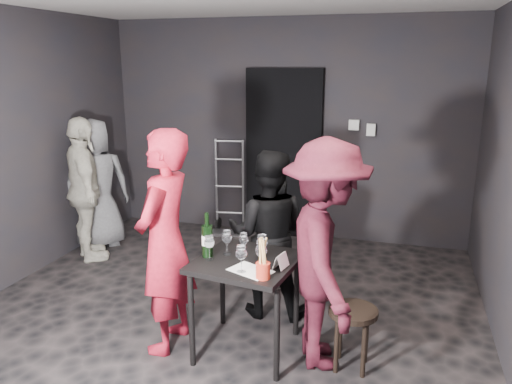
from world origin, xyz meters
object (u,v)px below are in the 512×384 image
(hand_truck, at_px, (229,216))
(stool, at_px, (353,321))
(woman_black, at_px, (268,236))
(tasting_table, at_px, (247,272))
(man_maroon, at_px, (326,241))
(server_red, at_px, (164,226))
(bystander_grey, at_px, (97,182))
(wine_bottle, at_px, (207,240))
(breadstick_cup, at_px, (263,259))
(bystander_cream, at_px, (84,185))

(hand_truck, height_order, stool, hand_truck)
(stool, relative_size, woman_black, 0.32)
(tasting_table, relative_size, stool, 1.60)
(stool, distance_m, man_maroon, 0.61)
(hand_truck, bearing_deg, server_red, -90.23)
(stool, bearing_deg, man_maroon, 170.65)
(bystander_grey, relative_size, wine_bottle, 4.61)
(woman_black, distance_m, breadstick_cup, 0.94)
(bystander_grey, xyz_separation_m, wine_bottle, (2.09, -1.66, 0.09))
(bystander_grey, xyz_separation_m, breadstick_cup, (2.59, -1.91, 0.09))
(bystander_cream, height_order, wine_bottle, bystander_cream)
(bystander_grey, bearing_deg, hand_truck, 172.64)
(server_red, height_order, man_maroon, server_red)
(tasting_table, distance_m, server_red, 0.71)
(tasting_table, xyz_separation_m, wine_bottle, (-0.30, -0.03, 0.23))
(woman_black, distance_m, bystander_grey, 2.59)
(hand_truck, distance_m, tasting_table, 2.79)
(man_maroon, relative_size, bystander_grey, 1.19)
(stool, bearing_deg, hand_truck, 126.13)
(woman_black, xyz_separation_m, wine_bottle, (-0.29, -0.65, 0.16))
(tasting_table, distance_m, wine_bottle, 0.38)
(server_red, relative_size, woman_black, 1.37)
(man_maroon, height_order, breadstick_cup, man_maroon)
(man_maroon, xyz_separation_m, wine_bottle, (-0.88, -0.05, -0.07))
(hand_truck, bearing_deg, wine_bottle, -83.37)
(hand_truck, height_order, wine_bottle, hand_truck)
(bystander_cream, relative_size, wine_bottle, 5.01)
(server_red, distance_m, woman_black, 0.99)
(man_maroon, relative_size, wine_bottle, 5.49)
(server_red, xyz_separation_m, bystander_cream, (-1.66, 1.35, -0.13))
(bystander_cream, relative_size, bystander_grey, 1.09)
(tasting_table, height_order, server_red, server_red)
(bystander_grey, bearing_deg, stool, 111.00)
(tasting_table, distance_m, man_maroon, 0.65)
(server_red, xyz_separation_m, woman_black, (0.60, 0.73, -0.27))
(tasting_table, bearing_deg, hand_truck, 112.62)
(tasting_table, bearing_deg, server_red, -169.80)
(hand_truck, xyz_separation_m, tasting_table, (1.06, -2.54, 0.43))
(bystander_cream, distance_m, wine_bottle, 2.34)
(hand_truck, relative_size, breadstick_cup, 3.93)
(stool, bearing_deg, wine_bottle, -179.22)
(woman_black, bearing_deg, bystander_cream, -21.88)
(hand_truck, distance_m, bystander_cream, 1.89)
(bystander_cream, height_order, bystander_grey, bystander_cream)
(wine_bottle, bearing_deg, stool, 0.78)
(hand_truck, distance_m, man_maroon, 3.09)
(server_red, relative_size, bystander_grey, 1.24)
(woman_black, bearing_deg, man_maroon, 127.86)
(hand_truck, bearing_deg, tasting_table, -77.17)
(hand_truck, distance_m, wine_bottle, 2.76)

